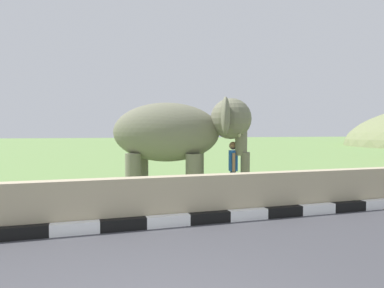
{
  "coord_description": "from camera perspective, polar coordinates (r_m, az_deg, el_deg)",
  "views": [
    {
      "loc": [
        -0.75,
        -3.25,
        1.95
      ],
      "look_at": [
        2.3,
        6.16,
        1.6
      ],
      "focal_mm": 33.33,
      "sensor_mm": 36.0,
      "label": 1
    }
  ],
  "objects": [
    {
      "name": "barrier_parapet",
      "position": [
        7.92,
        2.7,
        -8.51
      ],
      "size": [
        28.0,
        0.36,
        1.0
      ],
      "primitive_type": "cube",
      "color": "tan",
      "rests_on": "ground_plane"
    },
    {
      "name": "elephant",
      "position": [
        10.25,
        -2.2,
        1.65
      ],
      "size": [
        4.03,
        3.23,
        2.89
      ],
      "color": "#6D6D57",
      "rests_on": "ground_plane"
    },
    {
      "name": "striped_curb",
      "position": [
        7.23,
        -14.55,
        -12.68
      ],
      "size": [
        16.2,
        0.2,
        0.24
      ],
      "color": "white",
      "rests_on": "ground_plane"
    },
    {
      "name": "person_handler",
      "position": [
        10.37,
        6.59,
        -3.66
      ],
      "size": [
        0.37,
        0.62,
        1.66
      ],
      "color": "navy",
      "rests_on": "ground_plane"
    }
  ]
}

